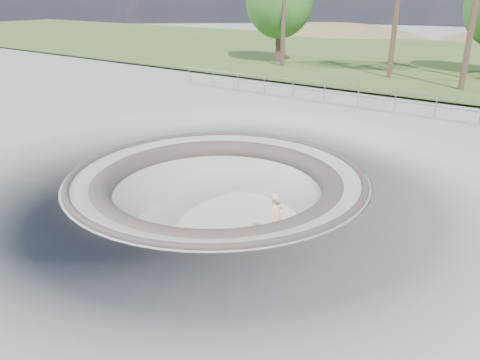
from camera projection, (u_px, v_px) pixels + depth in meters
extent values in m
plane|color=#A4A5A0|center=(217.00, 174.00, 16.19)|extent=(180.00, 180.00, 0.00)
torus|color=#A4A5A0|center=(218.00, 226.00, 16.94)|extent=(14.00, 14.00, 4.00)
cylinder|color=#A4A5A0|center=(218.00, 225.00, 16.92)|extent=(6.60, 6.60, 0.10)
torus|color=#524842|center=(217.00, 175.00, 16.20)|extent=(10.24, 10.24, 0.24)
torus|color=#524842|center=(218.00, 186.00, 16.36)|extent=(8.91, 8.91, 0.81)
cube|color=#3C5823|center=(457.00, 61.00, 41.55)|extent=(180.00, 36.00, 0.12)
ellipsoid|color=brown|center=(331.00, 78.00, 71.81)|extent=(50.40, 36.00, 23.40)
cylinder|color=#92949A|center=(359.00, 88.00, 24.73)|extent=(25.00, 0.05, 0.05)
cylinder|color=#92949A|center=(358.00, 96.00, 24.90)|extent=(25.00, 0.05, 0.05)
cube|color=#99623D|center=(276.00, 245.00, 15.33)|extent=(0.85, 0.40, 0.02)
cylinder|color=#ADADB2|center=(276.00, 245.00, 15.35)|extent=(0.07, 0.17, 0.04)
cylinder|color=#ADADB2|center=(276.00, 245.00, 15.35)|extent=(0.07, 0.17, 0.04)
cylinder|color=white|center=(276.00, 246.00, 15.35)|extent=(0.07, 0.04, 0.06)
cylinder|color=white|center=(276.00, 246.00, 15.35)|extent=(0.07, 0.04, 0.06)
cylinder|color=white|center=(276.00, 246.00, 15.35)|extent=(0.07, 0.04, 0.06)
cylinder|color=white|center=(276.00, 246.00, 15.35)|extent=(0.07, 0.04, 0.06)
imported|color=beige|center=(276.00, 220.00, 14.99)|extent=(0.43, 0.66, 1.80)
cylinder|color=brown|center=(397.00, 10.00, 31.26)|extent=(0.36, 0.36, 9.24)
cylinder|color=brown|center=(475.00, 10.00, 31.21)|extent=(0.36, 0.36, 9.15)
cylinder|color=brown|center=(278.00, 34.00, 39.56)|extent=(0.44, 0.44, 4.83)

